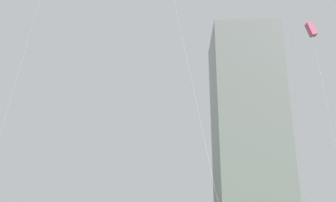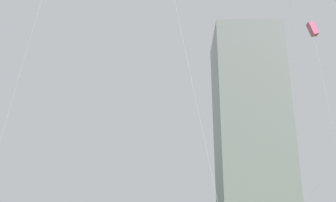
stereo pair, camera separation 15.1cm
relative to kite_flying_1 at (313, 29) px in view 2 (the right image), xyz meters
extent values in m
cylinder|color=silver|center=(-1.45, -3.51, -11.39)|extent=(2.93, 7.07, 22.87)
cube|color=#E5598C|center=(0.01, 0.02, 0.05)|extent=(1.11, 0.83, 1.88)
cylinder|color=silver|center=(-0.36, 1.88, -17.51)|extent=(8.29, 5.71, 10.62)
cylinder|color=silver|center=(-17.39, -13.86, -12.05)|extent=(1.75, 8.36, 21.55)
cylinder|color=silver|center=(-33.98, 5.99, -5.56)|extent=(4.23, 2.30, 34.51)
cube|color=#939399|center=(19.08, 74.36, 7.86)|extent=(25.10, 28.00, 61.36)
camera|label=1|loc=(-21.76, -35.40, -20.70)|focal=38.66mm
camera|label=2|loc=(-21.62, -35.42, -20.70)|focal=38.66mm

